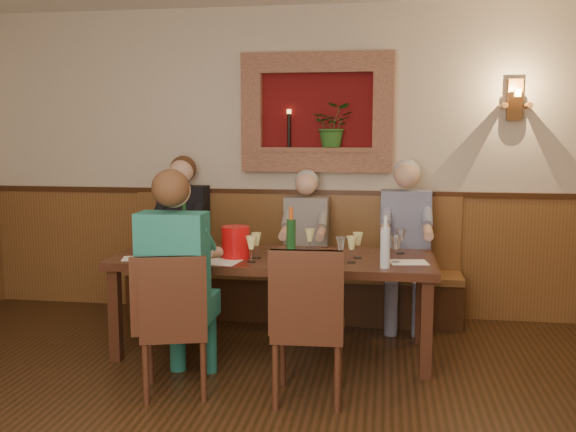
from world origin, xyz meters
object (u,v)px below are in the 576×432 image
object	(u,v)px
person_chair_front	(179,299)
wine_bottle_green_a	(291,238)
chair_near_right	(309,355)
water_bottle	(385,247)
dining_table	(274,266)
person_bench_mid	(305,260)
chair_near_left	(176,353)
spittoon_bucket	(236,242)
bench	(292,282)
person_bench_left	(181,250)
person_bench_right	(405,258)
wine_bottle_green_b	(185,231)

from	to	relation	value
person_chair_front	wine_bottle_green_a	distance (m)	0.99
chair_near_right	water_bottle	size ratio (longest dim) A/B	2.71
dining_table	person_bench_mid	size ratio (longest dim) A/B	1.78
chair_near_left	dining_table	bearing A→B (deg)	44.75
person_chair_front	spittoon_bucket	xyz separation A→B (m)	(0.23, 0.66, 0.26)
bench	spittoon_bucket	xyz separation A→B (m)	(-0.27, -1.06, 0.54)
person_bench_left	person_bench_right	world-z (taller)	person_bench_left
person_bench_left	person_bench_mid	size ratio (longest dim) A/B	1.09
bench	spittoon_bucket	size ratio (longest dim) A/B	12.76
dining_table	chair_near_right	distance (m)	1.00
person_chair_front	bench	bearing A→B (deg)	73.91
dining_table	person_bench_right	bearing A→B (deg)	39.85
person_bench_left	person_bench_mid	xyz separation A→B (m)	(1.14, 0.00, -0.05)
dining_table	spittoon_bucket	world-z (taller)	spittoon_bucket
chair_near_left	person_bench_right	world-z (taller)	person_bench_right
wine_bottle_green_b	person_chair_front	bearing A→B (deg)	-75.05
chair_near_right	wine_bottle_green_a	world-z (taller)	wine_bottle_green_a
bench	person_chair_front	world-z (taller)	person_chair_front
bench	spittoon_bucket	bearing A→B (deg)	-104.31
dining_table	chair_near_left	size ratio (longest dim) A/B	2.57
chair_near_left	chair_near_right	bearing A→B (deg)	-13.76
chair_near_right	wine_bottle_green_b	xyz separation A→B (m)	(-1.10, 0.97, 0.62)
person_bench_mid	chair_near_right	bearing A→B (deg)	-82.04
person_bench_left	wine_bottle_green_a	size ratio (longest dim) A/B	3.82
chair_near_right	person_chair_front	distance (m)	0.92
wine_bottle_green_b	person_bench_left	bearing A→B (deg)	110.62
chair_near_left	person_chair_front	world-z (taller)	person_chair_front
spittoon_bucket	person_bench_left	bearing A→B (deg)	127.77
person_bench_mid	wine_bottle_green_a	world-z (taller)	person_bench_mid
person_bench_right	wine_bottle_green_b	size ratio (longest dim) A/B	3.80
wine_bottle_green_a	person_bench_left	bearing A→B (deg)	141.44
chair_near_left	person_bench_mid	bearing A→B (deg)	54.01
person_bench_mid	spittoon_bucket	bearing A→B (deg)	-112.90
bench	chair_near_right	xyz separation A→B (m)	(0.37, -1.79, -0.04)
dining_table	person_bench_right	world-z (taller)	person_bench_right
person_bench_left	person_chair_front	bearing A→B (deg)	-72.50
chair_near_right	wine_bottle_green_a	distance (m)	1.01
bench	person_bench_left	world-z (taller)	person_bench_left
chair_near_left	water_bottle	bearing A→B (deg)	7.55
water_bottle	person_bench_left	bearing A→B (deg)	148.23
person_chair_front	water_bottle	bearing A→B (deg)	19.73
chair_near_left	person_bench_right	bearing A→B (deg)	32.91
bench	wine_bottle_green_a	size ratio (longest dim) A/B	7.83
person_bench_left	person_bench_mid	world-z (taller)	person_bench_left
chair_near_left	spittoon_bucket	xyz separation A→B (m)	(0.22, 0.76, 0.60)
bench	chair_near_left	xyz separation A→B (m)	(-0.49, -1.82, -0.06)
bench	water_bottle	size ratio (longest dim) A/B	8.18
person_bench_right	wine_bottle_green_a	distance (m)	1.29
person_bench_left	person_bench_mid	distance (m)	1.14
chair_near_right	wine_bottle_green_b	bearing A→B (deg)	136.42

